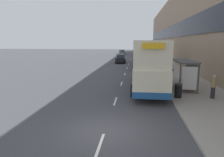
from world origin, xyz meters
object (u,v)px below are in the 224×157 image
pedestrian_2 (213,86)px  pedestrian_1 (171,76)px  car_0 (122,52)px  car_2 (139,58)px  double_decker_bus_ahead (142,54)px  bus_shelter (187,69)px  car_1 (121,59)px  litter_bin (178,91)px  double_decker_bus_near (148,63)px

pedestrian_2 → pedestrian_1: bearing=120.5°
car_0 → car_2: 24.43m
double_decker_bus_ahead → pedestrian_1: bearing=-80.8°
bus_shelter → car_2: size_ratio=1.06×
car_1 → car_2: (3.69, 3.55, -0.01)m
pedestrian_2 → bus_shelter: bearing=114.4°
bus_shelter → pedestrian_2: bearing=-65.6°
car_2 → litter_bin: (2.52, -29.30, -0.20)m
double_decker_bus_ahead → car_1: (-4.04, 7.35, -1.41)m
double_decker_bus_near → pedestrian_2: double_decker_bus_near is taller
bus_shelter → litter_bin: bus_shelter is taller
double_decker_bus_ahead → car_2: size_ratio=2.88×
bus_shelter → car_1: bearing=108.0°
double_decker_bus_ahead → double_decker_bus_near: bearing=-89.6°
bus_shelter → double_decker_bus_near: bearing=167.2°
pedestrian_2 → litter_bin: pedestrian_2 is taller
pedestrian_2 → double_decker_bus_near: bearing=142.4°
double_decker_bus_ahead → pedestrian_1: size_ratio=6.26×
pedestrian_1 → car_2: bearing=96.0°
double_decker_bus_near → car_1: double_decker_bus_near is taller
car_0 → car_2: car_2 is taller
double_decker_bus_ahead → car_1: size_ratio=2.60×
car_2 → litter_bin: 29.41m
car_2 → double_decker_bus_ahead: bearing=-88.2°
litter_bin → car_2: bearing=94.9°
car_0 → double_decker_bus_near: bearing=96.7°
car_1 → pedestrian_1: size_ratio=2.41×
bus_shelter → car_2: bus_shelter is taller
car_2 → litter_bin: car_2 is taller
car_2 → car_0: bearing=102.6°
litter_bin → bus_shelter: bearing=66.9°
car_1 → pedestrian_2: 27.06m
double_decker_bus_ahead → car_0: (-5.68, 34.74, -1.46)m
double_decker_bus_near → pedestrian_1: bearing=11.3°
bus_shelter → car_0: bearing=100.2°
litter_bin → car_0: bearing=98.4°
car_0 → litter_bin: (7.85, -53.14, -0.15)m
double_decker_bus_ahead → pedestrian_2: double_decker_bus_ahead is taller
car_0 → car_2: (5.33, -23.84, 0.05)m
bus_shelter → car_0: size_ratio=1.07×
double_decker_bus_near → litter_bin: (2.08, -3.62, -1.62)m
car_2 → pedestrian_1: (2.67, -25.23, 0.20)m
bus_shelter → car_1: 24.08m
pedestrian_2 → car_2: bearing=99.7°
car_0 → pedestrian_2: 54.02m
litter_bin → pedestrian_2: bearing=2.8°
car_2 → double_decker_bus_near: bearing=-89.0°
car_1 → car_2: size_ratio=1.11×
car_0 → pedestrian_1: 49.72m
pedestrian_1 → pedestrian_2: pedestrian_1 is taller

